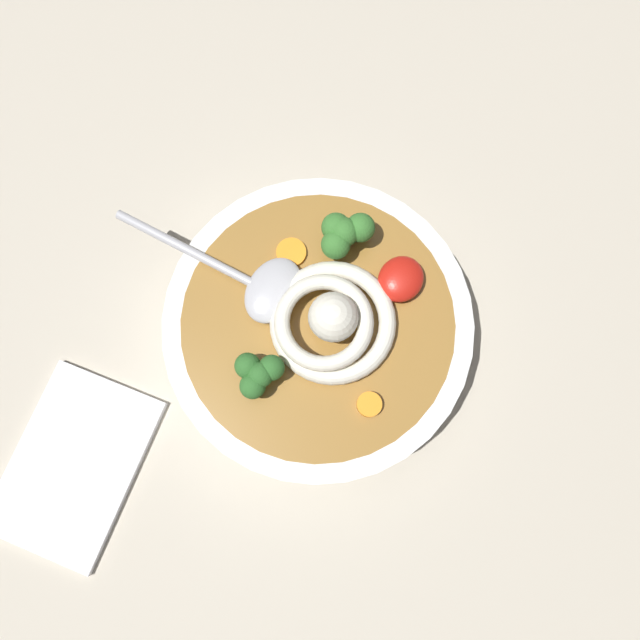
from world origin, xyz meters
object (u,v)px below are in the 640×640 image
at_px(folded_napkin, 75,464).
at_px(soup_bowl, 320,327).
at_px(soup_spoon, 257,285).
at_px(noodle_pile, 330,321).

bearing_deg(folded_napkin, soup_bowl, 153.70).
bearing_deg(folded_napkin, soup_spoon, 166.72).
xyz_separation_m(noodle_pile, folded_napkin, (0.22, -0.12, -0.07)).
xyz_separation_m(soup_bowl, noodle_pile, (-0.00, 0.01, 0.04)).
distance_m(noodle_pile, folded_napkin, 0.26).
relative_size(soup_bowl, noodle_pile, 2.27).
height_order(soup_bowl, folded_napkin, soup_bowl).
distance_m(soup_spoon, folded_napkin, 0.23).
bearing_deg(soup_bowl, folded_napkin, -26.30).
height_order(noodle_pile, folded_napkin, noodle_pile).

